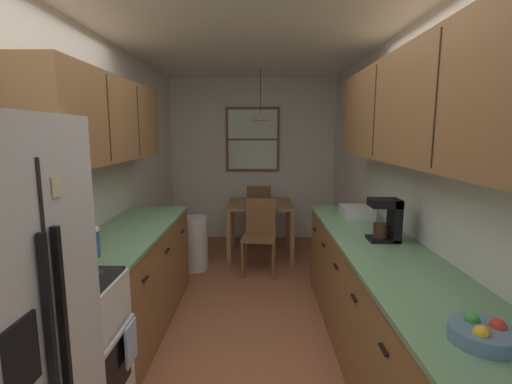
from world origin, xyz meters
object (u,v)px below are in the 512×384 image
dining_chair_near (260,232)px  storage_canister (90,243)px  trash_bin (195,243)px  dish_rack (357,212)px  dining_table (260,211)px  coffee_maker (388,219)px  dining_chair_far (259,211)px  fruit_bowl (483,333)px  microwave_over_range (15,148)px  stove_range (57,362)px

dining_chair_near → storage_canister: bearing=-117.9°
trash_bin → dish_rack: bearing=-28.6°
dining_table → storage_canister: (-1.12, -2.74, 0.37)m
dining_chair_near → coffee_maker: coffee_maker is taller
dining_chair_near → trash_bin: bearing=175.6°
dining_chair_far → storage_canister: 3.59m
dining_chair_near → dining_chair_far: (-0.01, 1.28, 0.00)m
dining_table → dining_chair_far: (-0.02, 0.64, -0.13)m
trash_bin → dish_rack: dish_rack is taller
dining_table → coffee_maker: size_ratio=2.76×
fruit_bowl → trash_bin: bearing=118.1°
microwave_over_range → trash_bin: bearing=81.2°
stove_range → dining_chair_far: stove_range is taller
microwave_over_range → dining_chair_far: microwave_over_range is taller
microwave_over_range → dining_chair_far: (1.21, 3.86, -1.13)m
storage_canister → coffee_maker: coffee_maker is taller
dining_table → dining_chair_near: size_ratio=0.98×
fruit_bowl → microwave_over_range: bearing=166.7°
microwave_over_range → coffee_maker: 2.42m
microwave_over_range → dining_table: 3.59m
stove_range → dining_chair_far: bearing=74.1°
trash_bin → dining_table: bearing=35.0°
stove_range → dining_chair_far: (1.10, 3.86, 0.03)m
dining_table → fruit_bowl: fruit_bowl is taller
stove_range → microwave_over_range: (-0.11, 0.00, 1.16)m
stove_range → trash_bin: size_ratio=1.63×
microwave_over_range → dining_chair_near: (1.22, 2.59, -1.13)m
dining_table → coffee_maker: (0.95, -2.34, 0.44)m
stove_range → dining_chair_near: 2.81m
dining_chair_near → trash_bin: (-0.81, 0.06, -0.16)m
storage_canister → dining_chair_near: bearing=62.1°
microwave_over_range → storage_canister: (0.11, 0.49, -0.63)m
dining_chair_far → trash_bin: bearing=-123.6°
dining_table → trash_bin: 1.05m
dining_table → dining_chair_near: 0.65m
stove_range → trash_bin: stove_range is taller
stove_range → trash_bin: bearing=83.7°
dining_table → dining_chair_far: 0.65m
fruit_bowl → dining_chair_near: bearing=105.7°
trash_bin → fruit_bowl: 3.61m
dining_chair_near → dining_chair_far: bearing=90.3°
fruit_bowl → dish_rack: 2.19m
dining_table → stove_range: bearing=-109.1°
microwave_over_range → trash_bin: size_ratio=0.84×
storage_canister → dish_rack: storage_canister is taller
coffee_maker → dish_rack: size_ratio=0.94×
stove_range → dish_rack: size_ratio=3.24×
coffee_maker → fruit_bowl: size_ratio=1.25×
microwave_over_range → dining_table: (1.23, 3.22, -1.00)m
storage_canister → coffee_maker: (2.07, 0.40, 0.07)m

